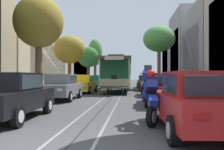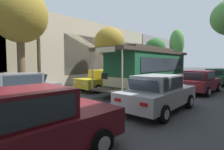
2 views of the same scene
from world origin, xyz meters
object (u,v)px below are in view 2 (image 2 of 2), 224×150
object	(u,v)px
parked_car_green_fifth_right	(216,77)
pedestrian_crossing_far	(111,74)
street_tree_kerb_left_second	(20,15)
parked_car_grey_second_left	(16,88)
parked_car_maroon_fourth_right	(200,82)
parked_car_yellow_mid_left	(104,80)
pedestrian_on_right_pavement	(117,74)
parked_car_silver_mid_right	(158,93)
parked_car_teal_fourth_left	(149,75)
street_tree_kerb_left_mid	(109,43)
street_tree_kerb_left_far	(177,44)
cable_car_trolley	(149,69)
parked_car_maroon_second_right	(20,129)
street_tree_kerb_left_fourth	(155,49)

from	to	relation	value
parked_car_green_fifth_right	pedestrian_crossing_far	distance (m)	10.61
parked_car_green_fifth_right	street_tree_kerb_left_second	distance (m)	17.33
parked_car_grey_second_left	parked_car_maroon_fourth_right	size ratio (longest dim) A/B	0.99
parked_car_yellow_mid_left	pedestrian_on_right_pavement	distance (m)	5.45
parked_car_grey_second_left	pedestrian_crossing_far	size ratio (longest dim) A/B	2.70
parked_car_silver_mid_right	pedestrian_on_right_pavement	bearing A→B (deg)	139.18
street_tree_kerb_left_second	pedestrian_on_right_pavement	distance (m)	10.89
parked_car_grey_second_left	parked_car_teal_fourth_left	world-z (taller)	same
street_tree_kerb_left_mid	street_tree_kerb_left_far	bearing A→B (deg)	89.65
street_tree_kerb_left_mid	pedestrian_on_right_pavement	world-z (taller)	street_tree_kerb_left_mid
parked_car_yellow_mid_left	street_tree_kerb_left_second	distance (m)	7.03
parked_car_maroon_fourth_right	pedestrian_crossing_far	xyz separation A→B (m)	(-9.64, 1.34, 0.11)
cable_car_trolley	pedestrian_on_right_pavement	world-z (taller)	cable_car_trolley
parked_car_grey_second_left	cable_car_trolley	size ratio (longest dim) A/B	0.48
street_tree_kerb_left_far	cable_car_trolley	world-z (taller)	street_tree_kerb_left_far
pedestrian_on_right_pavement	parked_car_green_fifth_right	bearing A→B (deg)	29.59
parked_car_maroon_second_right	street_tree_kerb_left_mid	bearing A→B (deg)	125.20
parked_car_grey_second_left	pedestrian_on_right_pavement	distance (m)	11.32
parked_car_green_fifth_right	cable_car_trolley	distance (m)	8.25
street_tree_kerb_left_second	pedestrian_on_right_pavement	xyz separation A→B (m)	(-0.69, 10.08, -4.04)
street_tree_kerb_left_second	pedestrian_crossing_far	distance (m)	11.22
parked_car_maroon_fourth_right	parked_car_green_fifth_right	distance (m)	5.94
parked_car_maroon_fourth_right	street_tree_kerb_left_second	distance (m)	12.64
parked_car_maroon_second_right	parked_car_grey_second_left	bearing A→B (deg)	161.40
parked_car_teal_fourth_left	pedestrian_on_right_pavement	world-z (taller)	pedestrian_on_right_pavement
parked_car_silver_mid_right	parked_car_grey_second_left	bearing A→B (deg)	-148.88
parked_car_grey_second_left	parked_car_maroon_fourth_right	distance (m)	11.63
parked_car_maroon_fourth_right	pedestrian_on_right_pavement	world-z (taller)	pedestrian_on_right_pavement
parked_car_maroon_second_right	street_tree_kerb_left_second	distance (m)	9.29
parked_car_teal_fourth_left	street_tree_kerb_left_fourth	world-z (taller)	street_tree_kerb_left_fourth
parked_car_yellow_mid_left	street_tree_kerb_left_far	size ratio (longest dim) A/B	0.57
parked_car_maroon_second_right	street_tree_kerb_left_fourth	xyz separation A→B (m)	(-7.36, 19.40, 3.14)
street_tree_kerb_left_second	street_tree_kerb_left_mid	distance (m)	8.10
street_tree_kerb_left_fourth	pedestrian_crossing_far	xyz separation A→B (m)	(-2.15, -6.13, -3.03)
parked_car_grey_second_left	parked_car_maroon_fourth_right	bearing A→B (deg)	58.52
parked_car_yellow_mid_left	street_tree_kerb_left_mid	bearing A→B (deg)	125.33
pedestrian_on_right_pavement	parked_car_teal_fourth_left	bearing A→B (deg)	41.78
parked_car_green_fifth_right	street_tree_kerb_left_mid	distance (m)	10.90
street_tree_kerb_left_far	pedestrian_crossing_far	distance (m)	15.01
parked_car_teal_fourth_left	parked_car_maroon_second_right	xyz separation A→B (m)	(5.87, -15.34, 0.00)
parked_car_maroon_fourth_right	cable_car_trolley	size ratio (longest dim) A/B	0.48
parked_car_teal_fourth_left	parked_car_silver_mid_right	distance (m)	11.38
street_tree_kerb_left_mid	pedestrian_crossing_far	bearing A→B (deg)	127.78
parked_car_teal_fourth_left	street_tree_kerb_left_mid	world-z (taller)	street_tree_kerb_left_mid
street_tree_kerb_left_second	cable_car_trolley	distance (m)	9.32
parked_car_teal_fourth_left	parked_car_maroon_second_right	world-z (taller)	same
street_tree_kerb_left_mid	cable_car_trolley	size ratio (longest dim) A/B	0.60
parked_car_grey_second_left	parked_car_green_fifth_right	world-z (taller)	same
parked_car_teal_fourth_left	street_tree_kerb_left_mid	distance (m)	5.75
parked_car_silver_mid_right	parked_car_green_fifth_right	distance (m)	12.20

